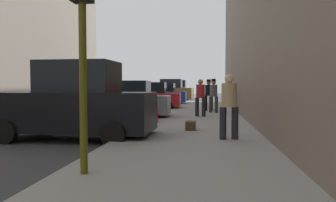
{
  "coord_description": "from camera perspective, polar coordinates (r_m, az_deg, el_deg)",
  "views": [
    {
      "loc": [
        6.45,
        -9.92,
        1.54
      ],
      "look_at": [
        4.75,
        4.04,
        0.9
      ],
      "focal_mm": 35.0,
      "sensor_mm": 36.0,
      "label": 1
    }
  ],
  "objects": [
    {
      "name": "ground_plane",
      "position": [
        11.93,
        -25.96,
        -5.09
      ],
      "size": [
        120.0,
        120.0,
        0.0
      ],
      "primitive_type": "plane",
      "color": "#38383A"
    },
    {
      "name": "sidewalk",
      "position": [
        10.04,
        4.32,
        -5.81
      ],
      "size": [
        4.0,
        40.0,
        0.15
      ],
      "primitive_type": "cube",
      "color": "gray",
      "rests_on": "ground_plane"
    },
    {
      "name": "parked_black_suv",
      "position": [
        9.77,
        -15.98,
        -0.49
      ],
      "size": [
        4.64,
        2.15,
        2.25
      ],
      "color": "black",
      "rests_on": "ground_plane"
    },
    {
      "name": "parked_gray_coupe",
      "position": [
        15.26,
        -7.5,
        -0.02
      ],
      "size": [
        4.26,
        2.17,
        1.79
      ],
      "color": "slate",
      "rests_on": "ground_plane"
    },
    {
      "name": "parked_red_hatchback",
      "position": [
        21.18,
        -3.4,
        0.72
      ],
      "size": [
        4.27,
        2.19,
        1.79
      ],
      "color": "#B2191E",
      "rests_on": "ground_plane"
    },
    {
      "name": "parked_blue_sedan",
      "position": [
        26.73,
        -1.24,
        1.12
      ],
      "size": [
        4.21,
        2.07,
        1.79
      ],
      "color": "navy",
      "rests_on": "ground_plane"
    },
    {
      "name": "parked_bronze_suv",
      "position": [
        32.98,
        0.32,
        1.72
      ],
      "size": [
        4.66,
        2.19,
        2.25
      ],
      "color": "brown",
      "rests_on": "ground_plane"
    },
    {
      "name": "parked_white_van",
      "position": [
        38.86,
        1.33,
        1.85
      ],
      "size": [
        4.64,
        2.14,
        2.25
      ],
      "color": "silver",
      "rests_on": "ground_plane"
    },
    {
      "name": "fire_hydrant",
      "position": [
        12.6,
        -2.22,
        -2.16
      ],
      "size": [
        0.42,
        0.22,
        0.7
      ],
      "color": "red",
      "rests_on": "sidewalk"
    },
    {
      "name": "traffic_light",
      "position": [
        5.47,
        -14.68,
        15.35
      ],
      "size": [
        0.32,
        0.32,
        3.6
      ],
      "color": "#514C0F",
      "rests_on": "sidewalk"
    },
    {
      "name": "pedestrian_with_fedora",
      "position": [
        18.68,
        7.09,
        1.34
      ],
      "size": [
        0.52,
        0.46,
        1.78
      ],
      "color": "black",
      "rests_on": "sidewalk"
    },
    {
      "name": "pedestrian_in_red_jacket",
      "position": [
        15.17,
        5.67,
        0.94
      ],
      "size": [
        0.53,
        0.48,
        1.71
      ],
      "color": "black",
      "rests_on": "sidewalk"
    },
    {
      "name": "pedestrian_with_beanie",
      "position": [
        17.43,
        7.93,
        1.24
      ],
      "size": [
        0.53,
        0.5,
        1.78
      ],
      "color": "#333338",
      "rests_on": "sidewalk"
    },
    {
      "name": "pedestrian_in_tan_coat",
      "position": [
        8.69,
        10.6,
        -0.34
      ],
      "size": [
        0.53,
        0.48,
        1.71
      ],
      "color": "black",
      "rests_on": "sidewalk"
    },
    {
      "name": "duffel_bag",
      "position": [
        10.47,
        3.97,
        -4.28
      ],
      "size": [
        0.32,
        0.44,
        0.28
      ],
      "color": "#472D19",
      "rests_on": "sidewalk"
    }
  ]
}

